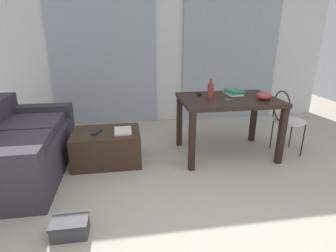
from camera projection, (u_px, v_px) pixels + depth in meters
The scene contains 15 objects.
ground_plane at pixel (197, 173), 3.13m from camera, with size 8.06×8.06×0.00m, color #B2A893.
wall_back at pixel (169, 52), 4.66m from camera, with size 5.73×0.10×2.43m, color silver.
curtains at pixel (170, 58), 4.62m from camera, with size 3.92×0.03×2.23m.
couch at pixel (16, 148), 3.04m from camera, with size 0.92×1.72×0.78m.
coffee_table at pixel (107, 147), 3.34m from camera, with size 0.81×0.57×0.41m.
craft_table at pixel (228, 106), 3.42m from camera, with size 1.21×0.84×0.77m.
wire_chair at pixel (285, 115), 3.49m from camera, with size 0.40×0.41×0.85m.
bottle_near at pixel (210, 90), 3.38m from camera, with size 0.08×0.08×0.23m.
bowl at pixel (264, 96), 3.27m from camera, with size 0.18×0.18×0.10m, color #9E3833.
book_stack at pixel (234, 92), 3.57m from camera, with size 0.23×0.30×0.06m.
tv_remote_on_table at pixel (199, 94), 3.55m from camera, with size 0.05×0.15×0.02m, color black.
scissors at pixel (231, 100), 3.28m from camera, with size 0.10×0.09×0.00m.
tv_remote_primary at pixel (97, 132), 3.22m from camera, with size 0.05×0.18×0.02m, color #232326.
magazine at pixel (123, 131), 3.26m from camera, with size 0.20×0.27×0.02m, color silver.
shoebox at pixel (70, 228), 2.16m from camera, with size 0.29×0.19×0.14m.
Camera 1 is at (-0.77, -1.40, 1.57)m, focal length 28.81 mm.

